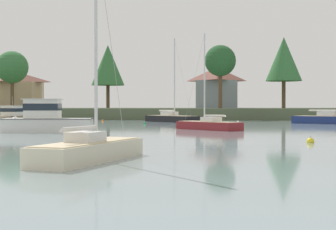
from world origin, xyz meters
TOP-DOWN VIEW (x-y plane):
  - far_shore_bank at (0.00, 85.28)m, footprint 193.39×40.98m
  - sailboat_navy at (22.04, 50.16)m, footprint 8.95×7.92m
  - sailboat_cream at (3.20, 5.95)m, footprint 3.28×6.59m
  - cruiser_sand at (-18.62, 52.70)m, footprint 3.13×8.09m
  - cruiser_white at (-6.34, 27.47)m, footprint 8.48×3.33m
  - sailboat_black at (2.14, 56.10)m, footprint 7.85×8.50m
  - sailboat_maroon at (7.45, 33.14)m, footprint 6.14×6.23m
  - mooring_buoy_orange at (-7.97, 59.08)m, footprint 0.33×0.33m
  - mooring_buoy_white at (11.06, 54.75)m, footprint 0.34×0.34m
  - mooring_buoy_yellow at (13.48, 16.88)m, footprint 0.45×0.45m
  - mooring_buoy_green at (-0.32, 47.50)m, footprint 0.34×0.34m
  - shore_tree_inland_b at (19.42, 73.11)m, footprint 5.95×5.95m
  - shore_tree_right at (-12.55, 84.59)m, footprint 6.38×6.38m
  - shore_tree_far_right at (-29.73, 79.74)m, footprint 6.02×6.02m
  - shore_tree_far_left at (8.92, 69.39)m, footprint 5.01×5.01m
  - cottage_hillside at (8.37, 82.75)m, footprint 7.98×9.81m
  - cottage_eastern at (-34.86, 92.43)m, footprint 12.19×8.07m

SIDE VIEW (x-z plane):
  - mooring_buoy_orange at x=-7.97m, z-range -0.13..0.25m
  - mooring_buoy_white at x=11.06m, z-range -0.13..0.25m
  - mooring_buoy_green at x=-0.32m, z-range -0.13..0.26m
  - mooring_buoy_yellow at x=13.48m, z-range -0.17..0.33m
  - sailboat_maroon at x=7.45m, z-range -4.43..4.83m
  - sailboat_cream at x=3.20m, z-range -4.46..4.88m
  - sailboat_black at x=2.14m, z-range -5.66..6.16m
  - sailboat_navy at x=22.04m, z-range -6.53..7.08m
  - cruiser_sand at x=-18.62m, z-range -1.64..2.71m
  - cruiser_white at x=-6.34m, z-range -1.70..3.00m
  - far_shore_bank at x=0.00m, z-range 0.00..1.82m
  - cottage_hillside at x=8.37m, z-range 1.95..9.52m
  - cottage_eastern at x=-34.86m, z-range 1.95..9.91m
  - shore_tree_far_left at x=8.92m, z-range 4.29..14.42m
  - shore_tree_far_right at x=-29.73m, z-range 4.07..14.72m
  - shore_tree_inland_b at x=19.42m, z-range 4.02..15.81m
  - shore_tree_right at x=-12.55m, z-range 3.97..16.16m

